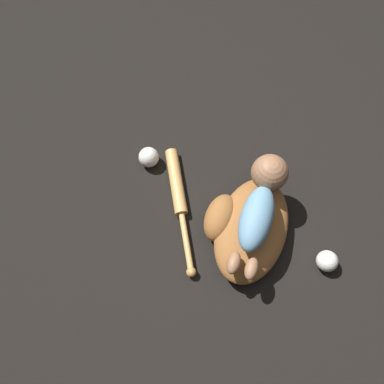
{
  "coord_description": "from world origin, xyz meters",
  "views": [
    {
      "loc": [
        -0.43,
        -0.05,
        1.22
      ],
      "look_at": [
        -0.01,
        0.23,
        0.08
      ],
      "focal_mm": 35.0,
      "sensor_mm": 36.0,
      "label": 1
    }
  ],
  "objects": [
    {
      "name": "baseball_glove",
      "position": [
        -0.0,
        0.02,
        0.05
      ],
      "size": [
        0.42,
        0.33,
        0.11
      ],
      "color": "#935B2D",
      "rests_on": "ground"
    },
    {
      "name": "baby_figure",
      "position": [
        0.06,
        0.02,
        0.16
      ],
      "size": [
        0.4,
        0.2,
        0.12
      ],
      "color": "#6693B2",
      "rests_on": "baseball_glove"
    },
    {
      "name": "baseball_spare",
      "position": [
        0.05,
        -0.25,
        0.03
      ],
      "size": [
        0.07,
        0.07,
        0.07
      ],
      "color": "white",
      "rests_on": "ground"
    },
    {
      "name": "baseball_bat",
      "position": [
        -0.02,
        0.28,
        0.02
      ],
      "size": [
        0.36,
        0.34,
        0.05
      ],
      "color": "tan",
      "rests_on": "ground"
    },
    {
      "name": "ground_plane",
      "position": [
        0.0,
        0.0,
        0.0
      ],
      "size": [
        6.0,
        6.0,
        0.0
      ],
      "primitive_type": "plane",
      "color": "black"
    },
    {
      "name": "baseball",
      "position": [
        0.03,
        0.45,
        0.04
      ],
      "size": [
        0.07,
        0.07,
        0.07
      ],
      "color": "white",
      "rests_on": "ground"
    }
  ]
}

